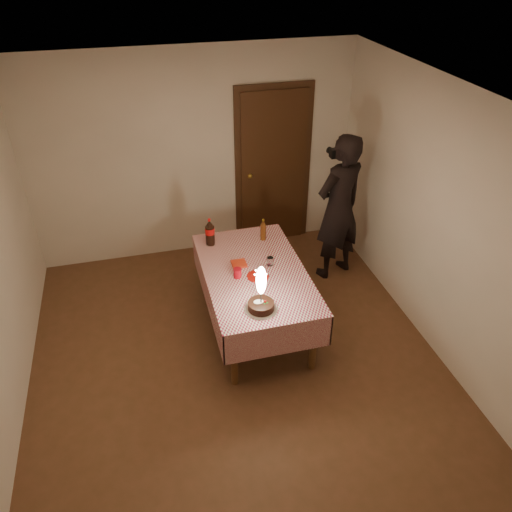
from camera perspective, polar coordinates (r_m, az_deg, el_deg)
The scene contains 11 objects.
ground at distance 5.12m, azimuth -2.09°, elevation -12.13°, with size 4.00×4.50×0.01m, color brown.
room_shell at distance 4.17m, azimuth -2.33°, elevation 4.76°, with size 4.04×4.54×2.62m.
dining_table at distance 5.13m, azimuth -0.14°, elevation -2.66°, with size 1.02×1.72×0.73m.
birthday_cake at distance 4.51m, azimuth 0.58°, elevation -4.78°, with size 0.30×0.30×0.47m.
red_plate at distance 4.99m, azimuth 0.23°, elevation -2.31°, with size 0.22×0.22×0.01m, color #A9140B.
red_cup at distance 4.96m, azimuth -2.12°, elevation -1.94°, with size 0.08×0.08×0.10m, color #A50B18.
clear_cup at distance 5.14m, azimuth 1.62°, elevation -0.62°, with size 0.07×0.07×0.09m, color white.
napkin_stack at distance 5.16m, azimuth -1.96°, elevation -0.88°, with size 0.15×0.15×0.02m, color red.
cola_bottle at distance 5.44m, azimuth -5.29°, elevation 2.73°, with size 0.10×0.10×0.32m.
amber_bottle_right at distance 5.52m, azimuth 0.83°, elevation 2.98°, with size 0.06×0.06×0.25m.
photographer at distance 5.93m, azimuth 9.43°, elevation 5.41°, with size 0.77×0.64×1.81m.
Camera 1 is at (-0.73, -3.50, 3.67)m, focal length 35.00 mm.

